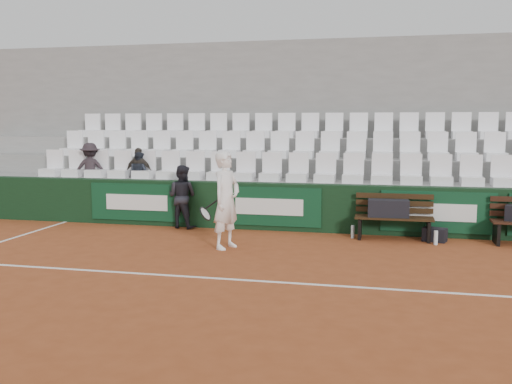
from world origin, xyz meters
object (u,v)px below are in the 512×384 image
ball_kid (182,197)px  spectator_b (139,153)px  sports_bag_ground (435,235)px  tennis_player (226,200)px  bench_left (394,228)px  spectator_c (139,155)px  water_bottle_near (353,232)px  water_bottle_far (436,238)px  sports_bag_left (388,208)px  spectator_a (90,150)px

ball_kid → spectator_b: size_ratio=1.19×
sports_bag_ground → spectator_b: size_ratio=0.38×
tennis_player → ball_kid: 2.31m
bench_left → ball_kid: ball_kid is taller
sports_bag_ground → spectator_c: spectator_c is taller
tennis_player → ball_kid: bearing=130.4°
water_bottle_near → water_bottle_far: water_bottle_far is taller
sports_bag_left → sports_bag_ground: sports_bag_left is taller
water_bottle_far → water_bottle_near: bearing=169.9°
sports_bag_ground → spectator_a: size_ratio=0.35×
water_bottle_far → spectator_b: spectator_b is taller
ball_kid → sports_bag_ground: bearing=-171.6°
water_bottle_near → tennis_player: bearing=-147.1°
sports_bag_left → ball_kid: bearing=176.2°
water_bottle_far → spectator_b: (-6.57, 1.34, 1.44)m
spectator_a → spectator_b: 1.25m
sports_bag_ground → water_bottle_near: size_ratio=1.67×
spectator_c → bench_left: bearing=-165.5°
water_bottle_far → spectator_c: 6.84m
tennis_player → spectator_c: bearing=138.5°
water_bottle_far → tennis_player: size_ratio=0.15×
spectator_b → spectator_c: spectator_b is taller
bench_left → sports_bag_ground: size_ratio=3.46×
water_bottle_near → tennis_player: (-2.20, -1.42, 0.76)m
water_bottle_near → spectator_b: 5.32m
sports_bag_ground → spectator_b: spectator_b is taller
sports_bag_ground → ball_kid: 5.29m
tennis_player → water_bottle_far: bearing=17.0°
spectator_a → spectator_c: spectator_a is taller
spectator_c → tennis_player: bearing=162.9°
ball_kid → tennis_player: bearing=142.0°
sports_bag_left → spectator_b: spectator_b is taller
bench_left → tennis_player: (-2.99, -1.47, 0.66)m
sports_bag_left → spectator_a: spectator_a is taller
bench_left → tennis_player: bearing=-153.8°
bench_left → sports_bag_ground: bench_left is taller
sports_bag_ground → spectator_c: (-6.57, 1.02, 1.40)m
water_bottle_far → ball_kid: bearing=173.4°
tennis_player → sports_bag_ground: bearing=21.3°
tennis_player → water_bottle_near: bearing=32.9°
sports_bag_ground → spectator_b: bearing=171.2°
bench_left → water_bottle_far: 0.84m
sports_bag_left → spectator_c: (-5.68, 1.02, 0.91)m
bench_left → spectator_b: size_ratio=1.30×
spectator_c → water_bottle_far: bearing=-167.1°
spectator_b → spectator_c: 0.05m
water_bottle_near → sports_bag_left: bearing=3.6°
spectator_b → spectator_a: bearing=0.5°
water_bottle_near → ball_kid: 3.75m
water_bottle_near → spectator_a: bearing=170.4°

